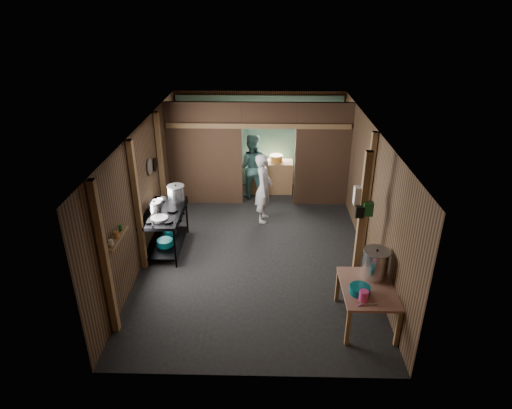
{
  "coord_description": "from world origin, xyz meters",
  "views": [
    {
      "loc": [
        0.19,
        -8.0,
        4.85
      ],
      "look_at": [
        0.0,
        -0.2,
        1.1
      ],
      "focal_mm": 30.66,
      "sensor_mm": 36.0,
      "label": 1
    }
  ],
  "objects_px": {
    "gas_range": "(166,230)",
    "stove_pot_large": "(176,194)",
    "prep_table": "(366,304)",
    "yellow_tub": "(276,159)",
    "pink_bucket": "(364,296)",
    "stock_pot": "(375,264)",
    "cook": "(264,188)"
  },
  "relations": [
    {
      "from": "prep_table",
      "to": "pink_bucket",
      "type": "distance_m",
      "value": 0.55
    },
    {
      "from": "prep_table",
      "to": "stove_pot_large",
      "type": "height_order",
      "value": "stove_pot_large"
    },
    {
      "from": "pink_bucket",
      "to": "yellow_tub",
      "type": "height_order",
      "value": "yellow_tub"
    },
    {
      "from": "gas_range",
      "to": "pink_bucket",
      "type": "relative_size",
      "value": 9.05
    },
    {
      "from": "gas_range",
      "to": "yellow_tub",
      "type": "height_order",
      "value": "yellow_tub"
    },
    {
      "from": "stock_pot",
      "to": "yellow_tub",
      "type": "height_order",
      "value": "stock_pot"
    },
    {
      "from": "gas_range",
      "to": "yellow_tub",
      "type": "distance_m",
      "value": 3.89
    },
    {
      "from": "gas_range",
      "to": "pink_bucket",
      "type": "bearing_deg",
      "value": -35.17
    },
    {
      "from": "stock_pot",
      "to": "stove_pot_large",
      "type": "bearing_deg",
      "value": 147.09
    },
    {
      "from": "cook",
      "to": "pink_bucket",
      "type": "bearing_deg",
      "value": -152.74
    },
    {
      "from": "pink_bucket",
      "to": "stock_pot",
      "type": "bearing_deg",
      "value": 64.82
    },
    {
      "from": "gas_range",
      "to": "stove_pot_large",
      "type": "distance_m",
      "value": 0.82
    },
    {
      "from": "gas_range",
      "to": "stock_pot",
      "type": "height_order",
      "value": "stock_pot"
    },
    {
      "from": "yellow_tub",
      "to": "gas_range",
      "type": "bearing_deg",
      "value": -127.32
    },
    {
      "from": "pink_bucket",
      "to": "cook",
      "type": "height_order",
      "value": "cook"
    },
    {
      "from": "gas_range",
      "to": "cook",
      "type": "xyz_separation_m",
      "value": [
        2.02,
        1.37,
        0.38
      ]
    },
    {
      "from": "gas_range",
      "to": "cook",
      "type": "height_order",
      "value": "cook"
    },
    {
      "from": "stove_pot_large",
      "to": "stock_pot",
      "type": "distance_m",
      "value": 4.4
    },
    {
      "from": "prep_table",
      "to": "stove_pot_large",
      "type": "relative_size",
      "value": 3.17
    },
    {
      "from": "stock_pot",
      "to": "pink_bucket",
      "type": "distance_m",
      "value": 0.72
    },
    {
      "from": "stove_pot_large",
      "to": "cook",
      "type": "distance_m",
      "value": 2.05
    },
    {
      "from": "yellow_tub",
      "to": "prep_table",
      "type": "bearing_deg",
      "value": -75.4
    },
    {
      "from": "stock_pot",
      "to": "cook",
      "type": "distance_m",
      "value": 3.73
    },
    {
      "from": "prep_table",
      "to": "stock_pot",
      "type": "xyz_separation_m",
      "value": [
        0.16,
        0.31,
        0.57
      ]
    },
    {
      "from": "stock_pot",
      "to": "yellow_tub",
      "type": "xyz_separation_m",
      "value": [
        -1.52,
        4.94,
        0.03
      ]
    },
    {
      "from": "stock_pot",
      "to": "yellow_tub",
      "type": "distance_m",
      "value": 5.17
    },
    {
      "from": "stove_pot_large",
      "to": "yellow_tub",
      "type": "height_order",
      "value": "stove_pot_large"
    },
    {
      "from": "yellow_tub",
      "to": "stove_pot_large",
      "type": "bearing_deg",
      "value": -130.39
    },
    {
      "from": "stock_pot",
      "to": "cook",
      "type": "height_order",
      "value": "cook"
    },
    {
      "from": "pink_bucket",
      "to": "yellow_tub",
      "type": "xyz_separation_m",
      "value": [
        -1.22,
        5.58,
        0.18
      ]
    },
    {
      "from": "stock_pot",
      "to": "pink_bucket",
      "type": "relative_size",
      "value": 3.02
    },
    {
      "from": "prep_table",
      "to": "yellow_tub",
      "type": "height_order",
      "value": "yellow_tub"
    }
  ]
}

